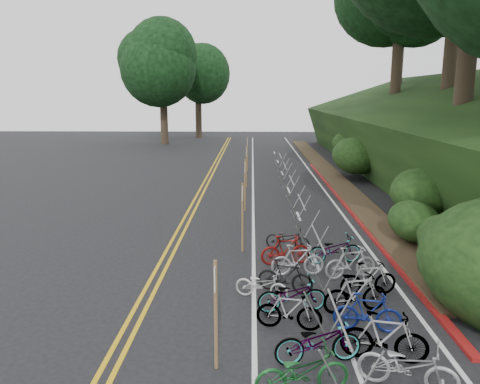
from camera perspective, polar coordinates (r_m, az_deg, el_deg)
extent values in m
plane|color=black|center=(12.36, -3.07, -14.82)|extent=(120.00, 120.00, 0.00)
cube|color=gold|center=(21.94, -6.64, -2.86)|extent=(0.12, 80.00, 0.01)
cube|color=gold|center=(21.90, -5.86, -2.87)|extent=(0.12, 80.00, 0.01)
cube|color=silver|center=(21.72, 1.62, -2.93)|extent=(0.12, 80.00, 0.01)
cube|color=silver|center=(22.14, 12.57, -2.93)|extent=(0.12, 80.00, 0.01)
cube|color=silver|center=(10.79, 13.68, -19.39)|extent=(0.10, 1.60, 0.01)
cube|color=silver|center=(16.14, 9.23, -8.38)|extent=(0.10, 1.60, 0.01)
cube|color=silver|center=(21.83, 7.15, -2.94)|extent=(0.10, 1.60, 0.01)
cube|color=silver|center=(27.65, 5.95, 0.23)|extent=(0.10, 1.60, 0.01)
cube|color=silver|center=(33.54, 5.17, 2.29)|extent=(0.10, 1.60, 0.01)
cube|color=silver|center=(39.46, 4.62, 3.74)|extent=(0.10, 1.60, 0.01)
cube|color=silver|center=(45.40, 4.21, 4.81)|extent=(0.10, 1.60, 0.01)
cube|color=maroon|center=(24.13, 12.85, -1.61)|extent=(0.25, 28.00, 0.10)
cube|color=black|center=(35.43, 22.40, 6.52)|extent=(12.32, 44.00, 9.11)
cube|color=#382819|center=(33.90, 10.75, 2.36)|extent=(1.40, 44.00, 0.16)
ellipsoid|color=#284C19|center=(16.00, 24.63, -5.61)|extent=(2.00, 2.80, 1.60)
ellipsoid|color=#284C19|center=(20.67, 21.46, -0.12)|extent=(2.60, 3.64, 2.08)
ellipsoid|color=#284C19|center=(26.58, 19.63, 3.48)|extent=(2.20, 3.08, 1.76)
ellipsoid|color=#284C19|center=(32.01, 13.90, 4.35)|extent=(3.00, 4.20, 2.40)
ellipsoid|color=#284C19|center=(37.97, 13.03, 5.77)|extent=(2.40, 3.36, 1.92)
ellipsoid|color=#284C19|center=(42.07, 13.75, 7.24)|extent=(2.80, 3.92, 2.24)
ellipsoid|color=#284C19|center=(18.65, 20.47, -3.34)|extent=(1.80, 2.52, 1.44)
ellipsoid|color=#284C19|center=(30.54, 18.85, 5.69)|extent=(3.20, 4.48, 2.56)
cylinder|color=#2D2319|center=(25.12, 25.71, 11.92)|extent=(0.88, 0.88, 7.15)
cylinder|color=#2D2319|center=(33.50, 24.25, 13.76)|extent=(0.93, 0.93, 8.10)
cylinder|color=#2D2319|center=(40.69, 18.41, 12.09)|extent=(0.86, 0.86, 6.67)
ellipsoid|color=black|center=(41.22, 18.99, 20.45)|extent=(8.90, 8.90, 8.45)
cylinder|color=#2D2319|center=(49.10, 18.64, 13.31)|extent=(0.91, 0.91, 7.63)
cylinder|color=#2D2319|center=(53.98, -9.25, 9.10)|extent=(0.83, 0.83, 6.20)
ellipsoid|color=black|center=(54.02, -9.46, 15.08)|extent=(8.47, 8.47, 8.05)
cylinder|color=#2D2319|center=(61.45, -5.08, 9.30)|extent=(0.81, 0.81, 5.72)
ellipsoid|color=black|center=(61.44, -5.17, 14.04)|extent=(7.41, 7.41, 7.04)
cylinder|color=gray|center=(9.84, 11.96, -14.64)|extent=(0.05, 2.65, 0.05)
cylinder|color=gray|center=(9.05, 11.40, -21.55)|extent=(0.60, 0.04, 1.18)
cylinder|color=gray|center=(9.15, 15.11, -21.30)|extent=(0.60, 0.04, 1.18)
cylinder|color=gray|center=(11.15, 9.21, -14.65)|extent=(0.60, 0.04, 1.18)
cylinder|color=gray|center=(11.23, 12.13, -14.55)|extent=(0.60, 0.04, 1.18)
cylinder|color=gray|center=(14.82, 9.50, -5.55)|extent=(0.05, 3.00, 0.05)
cylinder|color=gray|center=(13.67, 9.05, -9.62)|extent=(0.58, 0.04, 1.13)
cylinder|color=gray|center=(13.75, 11.40, -9.57)|extent=(0.58, 0.04, 1.13)
cylinder|color=gray|center=(16.29, 7.78, -6.02)|extent=(0.58, 0.04, 1.13)
cylinder|color=gray|center=(16.36, 9.74, -6.01)|extent=(0.58, 0.04, 1.13)
cylinder|color=gray|center=(19.62, 7.51, -1.19)|extent=(0.05, 3.00, 0.05)
cylinder|color=gray|center=(18.38, 7.04, -3.92)|extent=(0.58, 0.04, 1.13)
cylinder|color=gray|center=(18.44, 8.78, -3.92)|extent=(0.58, 0.04, 1.13)
cylinder|color=gray|center=(21.08, 6.32, -1.86)|extent=(0.58, 0.04, 1.13)
cylinder|color=gray|center=(21.13, 7.83, -1.86)|extent=(0.58, 0.04, 1.13)
cylinder|color=gray|center=(24.49, 6.31, 1.44)|extent=(0.05, 3.00, 0.05)
cylinder|color=gray|center=(23.21, 5.87, -0.57)|extent=(0.58, 0.04, 1.13)
cylinder|color=gray|center=(23.26, 7.25, -0.58)|extent=(0.58, 0.04, 1.13)
cylinder|color=gray|center=(25.95, 5.41, 0.76)|extent=(0.58, 0.04, 1.13)
cylinder|color=gray|center=(25.99, 6.64, 0.75)|extent=(0.58, 0.04, 1.13)
cylinder|color=gray|center=(29.41, 5.51, 3.20)|extent=(0.05, 3.00, 0.05)
cylinder|color=gray|center=(28.11, 5.11, 1.62)|extent=(0.58, 0.04, 1.13)
cylinder|color=gray|center=(28.15, 6.25, 1.61)|extent=(0.58, 0.04, 1.13)
cylinder|color=gray|center=(30.86, 4.79, 2.54)|extent=(0.58, 0.04, 1.13)
cylinder|color=gray|center=(30.90, 5.82, 2.53)|extent=(0.58, 0.04, 1.13)
cylinder|color=gray|center=(34.35, 4.93, 4.46)|extent=(0.05, 3.00, 0.05)
cylinder|color=gray|center=(33.03, 4.57, 3.16)|extent=(0.58, 0.04, 1.13)
cylinder|color=gray|center=(33.07, 5.54, 3.15)|extent=(0.58, 0.04, 1.13)
cylinder|color=gray|center=(35.80, 4.34, 3.83)|extent=(0.58, 0.04, 1.13)
cylinder|color=gray|center=(35.83, 5.23, 3.83)|extent=(0.58, 0.04, 1.13)
cylinder|color=brown|center=(9.75, -2.97, -14.80)|extent=(0.08, 0.08, 2.34)
cube|color=silver|center=(9.41, -3.02, -10.33)|extent=(0.02, 0.40, 0.50)
cylinder|color=brown|center=(16.57, 0.30, -3.16)|extent=(0.08, 0.08, 2.50)
cube|color=silver|center=(16.36, 0.31, -0.12)|extent=(0.02, 0.40, 0.50)
cylinder|color=brown|center=(22.42, 0.61, 0.81)|extent=(0.08, 0.08, 2.50)
cube|color=silver|center=(22.27, 0.62, 3.08)|extent=(0.02, 0.40, 0.50)
cylinder|color=brown|center=(28.33, 0.80, 3.13)|extent=(0.08, 0.08, 2.50)
cube|color=silver|center=(28.21, 0.80, 4.94)|extent=(0.02, 0.40, 0.50)
cylinder|color=brown|center=(34.28, 0.91, 4.65)|extent=(0.08, 0.08, 2.50)
cube|color=silver|center=(34.18, 0.92, 6.15)|extent=(0.02, 0.40, 0.50)
imported|color=beige|center=(13.14, 2.65, -11.20)|extent=(0.98, 1.60, 0.80)
imported|color=#144C1E|center=(9.39, 7.59, -20.86)|extent=(1.01, 1.93, 0.96)
imported|color=#9E9EA3|center=(9.98, 19.76, -19.32)|extent=(1.29, 1.97, 0.98)
imported|color=slate|center=(10.35, 9.51, -17.50)|extent=(1.01, 1.97, 0.99)
imported|color=slate|center=(10.71, 17.18, -16.52)|extent=(0.88, 1.89, 1.09)
imported|color=slate|center=(11.57, 6.01, -14.18)|extent=(0.72, 1.64, 0.95)
imported|color=navy|center=(11.80, 15.30, -13.98)|extent=(0.71, 1.67, 0.97)
imported|color=slate|center=(12.41, 6.35, -12.35)|extent=(0.88, 1.87, 0.95)
imported|color=slate|center=(12.65, 13.91, -11.87)|extent=(0.90, 1.83, 1.06)
imported|color=black|center=(13.52, 5.54, -10.18)|extent=(0.91, 1.67, 0.97)
imported|color=slate|center=(13.75, 15.39, -10.15)|extent=(0.74, 1.70, 0.99)
imported|color=#9E9EA3|center=(14.74, 7.05, -8.24)|extent=(0.66, 1.72, 1.00)
imported|color=#9E9EA3|center=(14.82, 13.33, -8.36)|extent=(0.91, 1.74, 1.01)
imported|color=maroon|center=(15.62, 5.58, -7.04)|extent=(0.76, 1.73, 1.00)
imported|color=slate|center=(15.97, 11.46, -6.87)|extent=(0.99, 1.93, 0.97)
imported|color=black|center=(17.03, 5.83, -5.69)|extent=(1.06, 1.73, 0.86)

